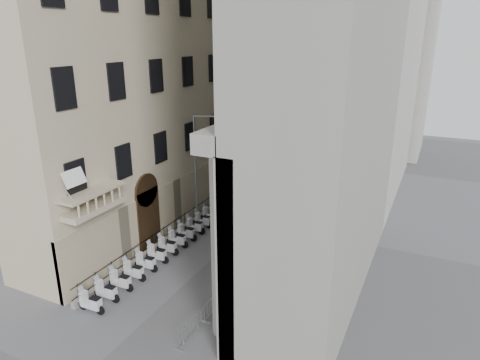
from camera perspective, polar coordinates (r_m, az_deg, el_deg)
The scene contains 30 objects.
left_building at distance 38.39m, azimuth -7.37°, elevation 22.17°, with size 5.00×36.00×34.00m, color #B9AD8F.
far_building at distance 59.82m, azimuth 13.64°, elevation 18.63°, with size 22.00×10.00×30.00m, color beige.
iron_fence at distance 36.30m, azimuth -5.38°, elevation -5.08°, with size 0.30×28.00×1.40m, color black, non-canonical shape.
blue_awning at distance 40.20m, azimuth 11.03°, elevation -2.93°, with size 1.60×3.00×3.00m, color navy, non-canonical shape.
flag at distance 27.17m, azimuth -19.35°, elevation -14.99°, with size 1.00×1.40×8.20m, color #9E0C11, non-canonical shape.
scooter_0 at distance 26.22m, azimuth -19.09°, elevation -16.30°, with size 0.56×1.40×1.50m, color silver, non-canonical shape.
scooter_1 at distance 26.93m, azimuth -17.23°, elevation -15.07°, with size 0.56×1.40×1.50m, color silver, non-canonical shape.
scooter_2 at distance 27.68m, azimuth -15.49°, elevation -13.89°, with size 0.56×1.40×1.50m, color silver, non-canonical shape.
scooter_3 at distance 28.45m, azimuth -13.86°, elevation -12.76°, with size 0.56×1.40×1.50m, color silver, non-canonical shape.
scooter_4 at distance 29.26m, azimuth -12.33°, elevation -11.69°, with size 0.56×1.40×1.50m, color silver, non-canonical shape.
scooter_5 at distance 30.10m, azimuth -10.90°, elevation -10.67°, with size 0.56×1.40×1.50m, color silver, non-canonical shape.
scooter_6 at distance 30.97m, azimuth -9.55°, elevation -9.70°, with size 0.56×1.40×1.50m, color silver, non-canonical shape.
scooter_7 at distance 31.85m, azimuth -8.28°, elevation -8.77°, with size 0.56×1.40×1.50m, color silver, non-canonical shape.
scooter_8 at distance 32.76m, azimuth -7.09°, elevation -7.90°, with size 0.56×1.40×1.50m, color silver, non-canonical shape.
scooter_9 at distance 33.69m, azimuth -5.97°, elevation -7.06°, with size 0.56×1.40×1.50m, color silver, non-canonical shape.
scooter_10 at distance 34.64m, azimuth -4.92°, elevation -6.27°, with size 0.56×1.40×1.50m, color silver, non-canonical shape.
scooter_11 at distance 35.61m, azimuth -3.92°, elevation -5.53°, with size 0.56×1.40×1.50m, color silver, non-canonical shape.
barrier_0 at distance 23.41m, azimuth -6.29°, elevation -20.01°, with size 0.60×2.40×1.10m, color #ABAEB3, non-canonical shape.
barrier_1 at distance 25.12m, azimuth -3.19°, elevation -16.86°, with size 0.60×2.40×1.10m, color #ABAEB3, non-canonical shape.
barrier_2 at distance 26.95m, azimuth -0.58°, elevation -14.08°, with size 0.60×2.40×1.10m, color #ABAEB3, non-canonical shape.
barrier_3 at distance 28.89m, azimuth 1.64°, elevation -11.65°, with size 0.60×2.40×1.10m, color #ABAEB3, non-canonical shape.
barrier_4 at distance 30.90m, azimuth 3.54°, elevation -9.51°, with size 0.60×2.40×1.10m, color #ABAEB3, non-canonical shape.
barrier_5 at distance 32.98m, azimuth 5.19°, elevation -7.63°, with size 0.60×2.40×1.10m, color #ABAEB3, non-canonical shape.
barrier_6 at distance 35.12m, azimuth 6.62°, elevation -5.98°, with size 0.60×2.40×1.10m, color #ABAEB3, non-canonical shape.
security_tent at distance 45.19m, azimuth 3.03°, elevation 3.66°, with size 4.23×4.23×3.44m.
street_lamp at distance 33.93m, azimuth -5.38°, elevation 2.71°, with size 2.72×1.21×8.81m.
info_kiosk at distance 37.18m, azimuth -1.02°, elevation -2.79°, with size 0.57×0.94×1.91m.
pedestrian_a at distance 39.94m, azimuth 7.73°, elevation -1.63°, with size 0.60×0.39×1.64m, color black.
pedestrian_b at distance 41.38m, azimuth 9.82°, elevation -0.86°, with size 0.90×0.70×1.84m, color black.
pedestrian_c at distance 49.26m, azimuth 7.76°, elevation 2.31°, with size 0.80×0.52×1.63m, color black.
Camera 1 is at (12.95, -10.40, 14.61)m, focal length 32.00 mm.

